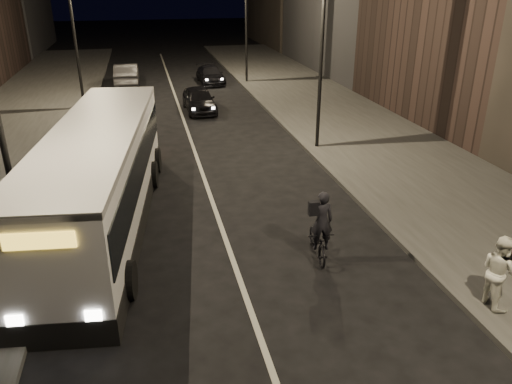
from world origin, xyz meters
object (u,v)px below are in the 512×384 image
streetlight_left_far (77,16)px  car_near (199,99)px  streetlight_right_far (242,8)px  car_mid (127,74)px  car_far (210,75)px  cyclist_on_bicycle (319,235)px  pedestrian_woman (499,271)px  streetlight_right_mid (317,29)px  streetlight_left_near (0,72)px  city_bus (101,174)px

streetlight_left_far → car_near: bearing=-14.9°
streetlight_right_far → car_near: 9.95m
car_mid → car_near: bearing=116.2°
streetlight_right_far → streetlight_left_far: same height
car_mid → car_far: bearing=174.0°
cyclist_on_bicycle → car_near: size_ratio=0.50×
streetlight_right_far → pedestrian_woman: streetlight_right_far is taller
streetlight_right_mid → streetlight_right_far: same height
cyclist_on_bicycle → pedestrian_woman: 4.64m
streetlight_right_far → pedestrian_woman: (0.38, -28.51, -4.28)m
streetlight_left_near → cyclist_on_bicycle: 9.13m
cyclist_on_bicycle → streetlight_right_far: bearing=89.6°
streetlight_left_far → cyclist_on_bicycle: 21.27m
streetlight_right_mid → streetlight_left_far: size_ratio=1.00×
city_bus → cyclist_on_bicycle: (6.02, -3.50, -1.06)m
city_bus → car_near: city_bus is taller
streetlight_left_near → car_near: (6.44, 16.28, -4.65)m
car_near → car_far: size_ratio=0.99×
cyclist_on_bicycle → pedestrian_woman: bearing=-38.5°
cyclist_on_bicycle → streetlight_right_mid: bearing=78.7°
cyclist_on_bicycle → car_far: 25.86m
pedestrian_woman → car_mid: bearing=15.5°
streetlight_right_mid → cyclist_on_bicycle: bearing=-107.5°
car_mid → car_far: size_ratio=1.12×
car_near → streetlight_right_mid: bearing=-64.9°
streetlight_left_far → car_near: (6.44, -1.72, -4.65)m
car_mid → streetlight_left_near: bearing=86.1°
streetlight_right_mid → pedestrian_woman: 13.23m
streetlight_left_near → car_near: bearing=68.4°
car_far → car_near: bearing=-105.2°
streetlight_right_mid → car_near: (-4.22, 8.28, -4.65)m
streetlight_right_mid → streetlight_left_near: same height
streetlight_right_mid → streetlight_left_far: bearing=136.8°
pedestrian_woman → car_far: (-2.76, 29.11, -0.46)m
car_far → streetlight_right_mid: bearing=-84.6°
streetlight_right_far → car_near: streetlight_right_far is taller
streetlight_right_far → car_mid: streetlight_right_far is taller
cyclist_on_bicycle → car_far: bearing=95.0°
streetlight_right_far → car_far: size_ratio=1.91×
streetlight_right_far → car_mid: 9.74m
city_bus → pedestrian_woman: city_bus is taller
streetlight_right_mid → pedestrian_woman: size_ratio=4.42×
city_bus → car_near: size_ratio=2.92×
streetlight_left_far → cyclist_on_bicycle: streetlight_left_far is taller
streetlight_right_mid → streetlight_right_far: size_ratio=1.00×
streetlight_right_mid → streetlight_left_far: same height
streetlight_right_far → city_bus: streetlight_right_far is taller
streetlight_left_far → cyclist_on_bicycle: (7.75, -19.26, -4.66)m
streetlight_left_far → car_near: 8.13m
streetlight_left_near → cyclist_on_bicycle: (7.75, -1.26, -4.66)m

